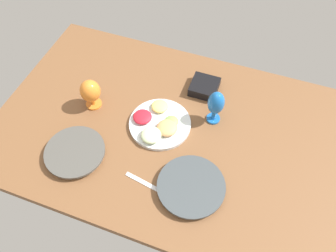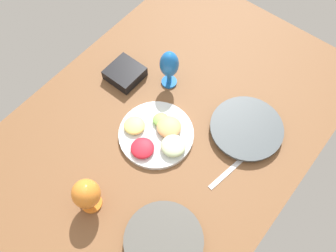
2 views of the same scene
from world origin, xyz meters
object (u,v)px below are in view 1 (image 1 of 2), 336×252
at_px(fruit_platter, 159,124).
at_px(square_bowl_black, 204,86).
at_px(dinner_plate_left, 191,187).
at_px(hurricane_glass_orange, 90,92).
at_px(hurricane_glass_blue, 216,104).
at_px(dinner_plate_right, 75,153).

distance_m(fruit_platter, square_bowl_black, 0.32).
xyz_separation_m(dinner_plate_left, square_bowl_black, (0.10, -0.54, 0.01)).
relative_size(hurricane_glass_orange, square_bowl_black, 1.16).
relative_size(hurricane_glass_blue, square_bowl_black, 1.37).
distance_m(hurricane_glass_orange, square_bowl_black, 0.56).
bearing_deg(dinner_plate_right, hurricane_glass_orange, -78.77).
bearing_deg(hurricane_glass_blue, dinner_plate_right, 37.28).
relative_size(dinner_plate_right, hurricane_glass_blue, 1.43).
distance_m(fruit_platter, hurricane_glass_blue, 0.28).
distance_m(dinner_plate_right, fruit_platter, 0.39).
bearing_deg(hurricane_glass_blue, fruit_platter, 28.86).
height_order(dinner_plate_left, hurricane_glass_orange, hurricane_glass_orange).
xyz_separation_m(hurricane_glass_blue, square_bowl_black, (0.09, -0.16, -0.09)).
bearing_deg(square_bowl_black, hurricane_glass_blue, 119.68).
bearing_deg(dinner_plate_left, hurricane_glass_blue, -88.65).
distance_m(fruit_platter, hurricane_glass_orange, 0.35).
height_order(dinner_plate_left, square_bowl_black, square_bowl_black).
bearing_deg(square_bowl_black, fruit_platter, 64.89).
bearing_deg(dinner_plate_left, fruit_platter, -46.44).
height_order(fruit_platter, square_bowl_black, fruit_platter).
distance_m(dinner_plate_right, square_bowl_black, 0.70).
distance_m(hurricane_glass_blue, hurricane_glass_orange, 0.58).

